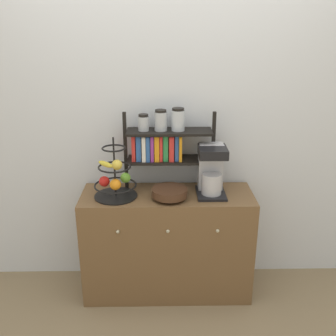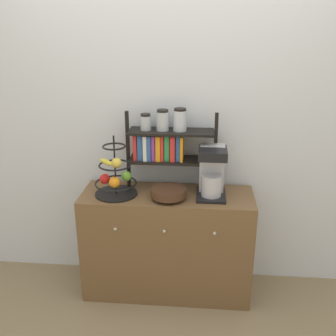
% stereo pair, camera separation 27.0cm
% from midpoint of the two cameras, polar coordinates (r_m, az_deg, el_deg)
% --- Properties ---
extents(ground_plane, '(12.00, 12.00, 0.00)m').
position_cam_midpoint_polar(ground_plane, '(3.01, 2.24, -19.48)').
color(ground_plane, '#847051').
extents(wall_back, '(7.00, 0.05, 2.60)m').
position_cam_midpoint_polar(wall_back, '(2.86, 3.08, 7.59)').
color(wall_back, silver).
rests_on(wall_back, ground_plane).
extents(sideboard, '(1.22, 0.44, 0.79)m').
position_cam_midpoint_polar(sideboard, '(2.96, 2.56, -10.90)').
color(sideboard, brown).
rests_on(sideboard, ground_plane).
extents(coffee_maker, '(0.20, 0.26, 0.35)m').
position_cam_midpoint_polar(coffee_maker, '(2.73, 9.20, -0.51)').
color(coffee_maker, black).
rests_on(coffee_maker, sideboard).
extents(fruit_stand, '(0.30, 0.30, 0.43)m').
position_cam_midpoint_polar(fruit_stand, '(2.72, -4.88, -1.34)').
color(fruit_stand, black).
rests_on(fruit_stand, sideboard).
extents(wooden_bowl, '(0.24, 0.24, 0.08)m').
position_cam_midpoint_polar(wooden_bowl, '(2.68, 2.94, -3.67)').
color(wooden_bowl, '#422819').
rests_on(wooden_bowl, sideboard).
extents(shelf_hutch, '(0.65, 0.20, 0.59)m').
position_cam_midpoint_polar(shelf_hutch, '(2.77, 2.23, 3.80)').
color(shelf_hutch, black).
rests_on(shelf_hutch, sideboard).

